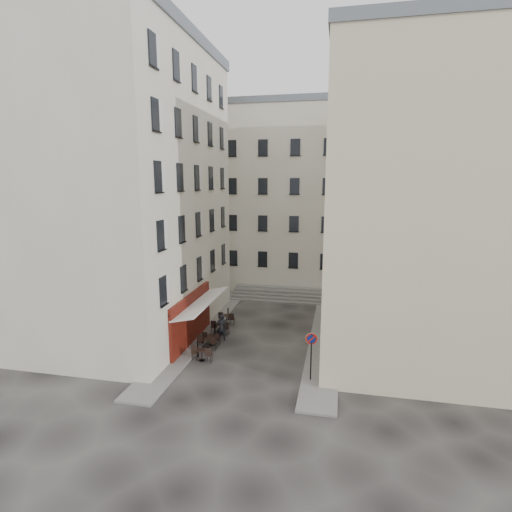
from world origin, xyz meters
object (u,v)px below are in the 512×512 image
(bistro_table_a, at_px, (202,354))
(bistro_table_b, at_px, (207,342))
(no_parking_sign, at_px, (311,348))
(pedestrian, at_px, (222,327))

(bistro_table_a, bearing_deg, bistro_table_b, 98.87)
(no_parking_sign, height_order, bistro_table_a, no_parking_sign)
(bistro_table_a, bearing_deg, no_parking_sign, -10.07)
(pedestrian, bearing_deg, no_parking_sign, 132.36)
(no_parking_sign, xyz_separation_m, pedestrian, (-6.53, 4.60, -1.06))
(bistro_table_a, relative_size, pedestrian, 0.69)
(no_parking_sign, distance_m, pedestrian, 8.06)
(bistro_table_b, bearing_deg, no_parking_sign, -22.62)
(no_parking_sign, distance_m, bistro_table_b, 7.76)
(bistro_table_a, xyz_separation_m, bistro_table_b, (-0.27, 1.73, 0.00))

